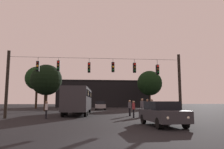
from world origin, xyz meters
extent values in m
plane|color=black|center=(0.00, 24.50, 0.00)|extent=(168.00, 168.00, 0.00)
cylinder|color=black|center=(-8.13, 12.26, 3.08)|extent=(0.28, 0.28, 6.16)
cylinder|color=black|center=(8.13, 12.26, 3.08)|extent=(0.28, 0.28, 6.16)
cylinder|color=black|center=(0.00, 12.26, 5.61)|extent=(16.26, 0.02, 0.02)
cylinder|color=black|center=(-5.49, 12.26, 5.41)|extent=(0.03, 0.03, 0.37)
cube|color=black|center=(-5.49, 12.26, 4.75)|extent=(0.26, 0.32, 0.95)
sphere|color=#510A0A|center=(-5.49, 12.08, 5.05)|extent=(0.20, 0.20, 0.20)
sphere|color=orange|center=(-5.49, 12.08, 4.75)|extent=(0.20, 0.20, 0.20)
sphere|color=#0C4219|center=(-5.49, 12.08, 4.45)|extent=(0.20, 0.20, 0.20)
cylinder|color=black|center=(-3.62, 12.26, 5.45)|extent=(0.03, 0.03, 0.29)
cube|color=black|center=(-3.62, 12.26, 4.83)|extent=(0.26, 0.32, 0.95)
sphere|color=red|center=(-3.62, 12.08, 5.13)|extent=(0.20, 0.20, 0.20)
sphere|color=#5B3D0C|center=(-3.62, 12.08, 4.83)|extent=(0.20, 0.20, 0.20)
sphere|color=#0C4219|center=(-3.62, 12.08, 4.53)|extent=(0.20, 0.20, 0.20)
cylinder|color=black|center=(-0.75, 12.26, 5.38)|extent=(0.03, 0.03, 0.42)
cube|color=black|center=(-0.75, 12.26, 4.70)|extent=(0.26, 0.32, 0.95)
sphere|color=red|center=(-0.75, 12.08, 5.00)|extent=(0.20, 0.20, 0.20)
sphere|color=#5B3D0C|center=(-0.75, 12.08, 4.70)|extent=(0.20, 0.20, 0.20)
sphere|color=#0C4219|center=(-0.75, 12.08, 4.40)|extent=(0.20, 0.20, 0.20)
cylinder|color=black|center=(1.53, 12.26, 5.42)|extent=(0.03, 0.03, 0.34)
cube|color=black|center=(1.53, 12.26, 4.78)|extent=(0.26, 0.32, 0.95)
sphere|color=#510A0A|center=(1.53, 12.08, 5.08)|extent=(0.20, 0.20, 0.20)
sphere|color=orange|center=(1.53, 12.08, 4.78)|extent=(0.20, 0.20, 0.20)
sphere|color=#0C4219|center=(1.53, 12.08, 4.48)|extent=(0.20, 0.20, 0.20)
cylinder|color=black|center=(3.63, 12.26, 5.41)|extent=(0.03, 0.03, 0.37)
cube|color=black|center=(3.63, 12.26, 4.75)|extent=(0.26, 0.32, 0.95)
sphere|color=red|center=(3.63, 12.08, 5.05)|extent=(0.20, 0.20, 0.20)
sphere|color=#5B3D0C|center=(3.63, 12.08, 4.75)|extent=(0.20, 0.20, 0.20)
sphere|color=#0C4219|center=(3.63, 12.08, 4.45)|extent=(0.20, 0.20, 0.20)
cylinder|color=black|center=(5.92, 12.26, 5.34)|extent=(0.03, 0.03, 0.51)
cube|color=black|center=(5.92, 12.26, 4.61)|extent=(0.26, 0.32, 0.95)
sphere|color=red|center=(5.92, 12.08, 4.91)|extent=(0.20, 0.20, 0.20)
sphere|color=#5B3D0C|center=(5.92, 12.08, 4.61)|extent=(0.20, 0.20, 0.20)
sphere|color=#0C4219|center=(5.92, 12.08, 4.31)|extent=(0.20, 0.20, 0.20)
cube|color=#2D2D33|center=(-1.96, 17.93, 1.75)|extent=(3.05, 11.11, 2.50)
cube|color=black|center=(-1.96, 17.93, 2.36)|extent=(3.06, 10.45, 0.70)
cylinder|color=black|center=(-2.87, 21.94, 0.50)|extent=(0.33, 1.01, 1.00)
cylinder|color=black|center=(-0.65, 21.83, 0.50)|extent=(0.33, 1.01, 1.00)
cylinder|color=black|center=(-3.18, 15.79, 0.50)|extent=(0.33, 1.01, 1.00)
cylinder|color=black|center=(-0.96, 15.68, 0.50)|extent=(0.33, 1.01, 1.00)
cylinder|color=black|center=(-3.28, 13.81, 0.50)|extent=(0.33, 1.01, 1.00)
cylinder|color=black|center=(-1.06, 13.70, 0.50)|extent=(0.33, 1.01, 1.00)
cube|color=beige|center=(-1.79, 21.23, 2.36)|extent=(2.60, 0.93, 0.56)
cube|color=beige|center=(-2.10, 15.19, 2.36)|extent=(2.60, 0.93, 0.56)
cube|color=#2D2D33|center=(3.88, 5.24, 0.66)|extent=(2.04, 4.40, 0.68)
cube|color=black|center=(3.87, 5.39, 1.26)|extent=(1.71, 2.41, 0.52)
cylinder|color=black|center=(4.75, 3.87, 0.32)|extent=(0.26, 0.65, 0.64)
cylinder|color=black|center=(3.17, 3.78, 0.32)|extent=(0.26, 0.65, 0.64)
cylinder|color=black|center=(4.59, 6.70, 0.32)|extent=(0.26, 0.65, 0.64)
cylinder|color=black|center=(3.01, 6.61, 0.32)|extent=(0.26, 0.65, 0.64)
sphere|color=white|center=(4.57, 3.18, 0.66)|extent=(0.18, 0.18, 0.18)
sphere|color=white|center=(3.42, 3.11, 0.66)|extent=(0.18, 0.18, 0.18)
cube|color=#99999E|center=(1.23, 30.74, 0.66)|extent=(1.97, 4.37, 0.68)
cube|color=black|center=(1.23, 30.59, 1.26)|extent=(1.67, 2.38, 0.52)
cylinder|color=black|center=(0.50, 32.19, 0.32)|extent=(0.24, 0.65, 0.64)
cylinder|color=black|center=(2.08, 32.13, 0.32)|extent=(0.24, 0.65, 0.64)
cylinder|color=black|center=(0.39, 29.35, 0.32)|extent=(0.24, 0.65, 0.64)
cylinder|color=black|center=(1.97, 29.29, 0.32)|extent=(0.24, 0.65, 0.64)
sphere|color=white|center=(0.74, 32.86, 0.66)|extent=(0.18, 0.18, 0.18)
sphere|color=white|center=(1.89, 32.81, 0.66)|extent=(0.18, 0.18, 0.18)
cylinder|color=black|center=(4.51, 13.18, 0.44)|extent=(0.14, 0.14, 0.89)
cylinder|color=black|center=(4.55, 13.02, 0.44)|extent=(0.14, 0.14, 0.89)
cube|color=#4C4C56|center=(4.53, 13.10, 1.22)|extent=(0.32, 0.41, 0.67)
sphere|color=#8C6B51|center=(4.53, 13.10, 1.67)|extent=(0.24, 0.24, 0.24)
cylinder|color=black|center=(5.32, 13.89, 0.43)|extent=(0.14, 0.14, 0.86)
cylinder|color=black|center=(5.26, 14.04, 0.43)|extent=(0.14, 0.14, 0.86)
cube|color=maroon|center=(5.29, 13.96, 1.19)|extent=(0.35, 0.42, 0.65)
sphere|color=#8C6B51|center=(5.29, 13.96, 1.63)|extent=(0.23, 0.23, 0.23)
cylinder|color=black|center=(3.47, 14.28, 0.40)|extent=(0.14, 0.14, 0.81)
cylinder|color=black|center=(3.50, 14.12, 0.40)|extent=(0.14, 0.14, 0.81)
cube|color=#4C4C56|center=(3.48, 14.20, 1.11)|extent=(0.31, 0.40, 0.61)
sphere|color=#8C6B51|center=(3.48, 14.20, 1.52)|extent=(0.22, 0.22, 0.22)
cylinder|color=black|center=(-4.45, 11.66, 0.38)|extent=(0.14, 0.14, 0.75)
cylinder|color=black|center=(-4.49, 11.82, 0.38)|extent=(0.14, 0.14, 0.75)
cube|color=silver|center=(-4.47, 11.74, 1.04)|extent=(0.31, 0.40, 0.56)
sphere|color=#8C6B51|center=(-4.47, 11.74, 1.42)|extent=(0.20, 0.20, 0.20)
cylinder|color=black|center=(6.18, 15.31, 0.44)|extent=(0.14, 0.14, 0.87)
cylinder|color=black|center=(6.14, 15.15, 0.44)|extent=(0.14, 0.14, 0.87)
cube|color=#4C4C56|center=(6.16, 15.23, 1.20)|extent=(0.33, 0.41, 0.65)
sphere|color=#8C6B51|center=(6.16, 15.23, 1.64)|extent=(0.24, 0.24, 0.24)
cylinder|color=black|center=(3.39, 11.73, 0.39)|extent=(0.14, 0.14, 0.78)
cylinder|color=black|center=(3.41, 11.89, 0.39)|extent=(0.14, 0.14, 0.78)
cube|color=maroon|center=(3.40, 11.81, 1.07)|extent=(0.29, 0.39, 0.58)
sphere|color=#8C6B51|center=(3.40, 11.81, 1.46)|extent=(0.21, 0.21, 0.21)
cube|color=black|center=(2.71, 52.01, 3.20)|extent=(23.67, 11.66, 6.41)
cube|color=black|center=(2.71, 52.01, 6.66)|extent=(23.67, 11.66, 0.50)
cylinder|color=#2D2116|center=(-11.75, 38.03, 2.29)|extent=(0.44, 0.44, 4.59)
sphere|color=black|center=(-11.75, 38.03, 6.30)|extent=(4.90, 4.90, 4.90)
cylinder|color=#2D2116|center=(13.07, 40.33, 1.84)|extent=(0.36, 0.36, 3.68)
sphere|color=black|center=(13.07, 40.33, 5.68)|extent=(5.73, 5.73, 5.73)
cylinder|color=#2D2116|center=(-7.47, 26.26, 1.58)|extent=(0.53, 0.53, 3.15)
sphere|color=black|center=(-7.47, 26.26, 4.84)|extent=(4.82, 4.82, 4.82)
camera|label=1|loc=(-0.62, -7.91, 1.53)|focal=34.31mm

